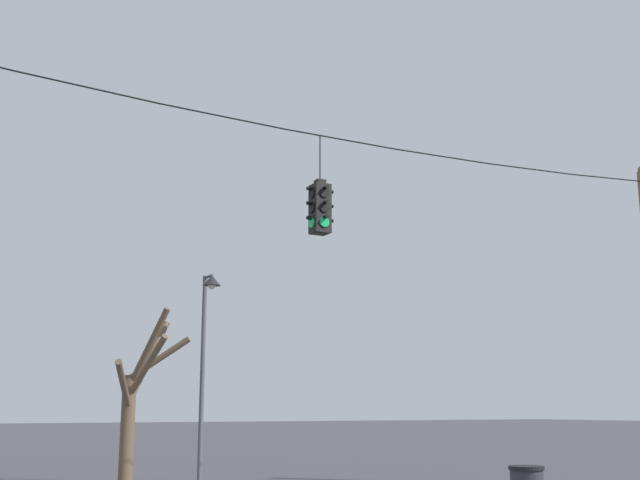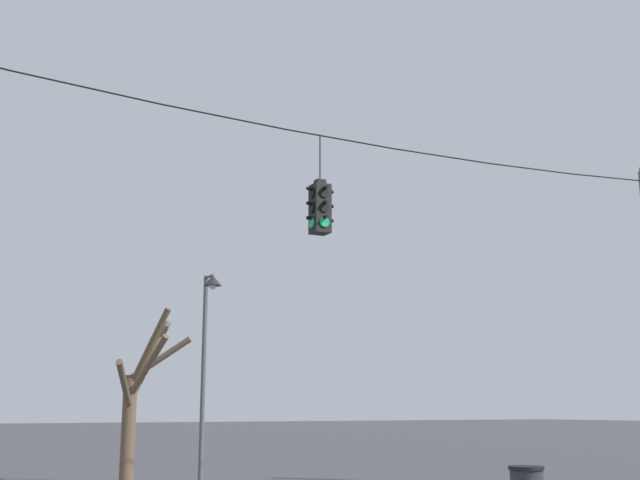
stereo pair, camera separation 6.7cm
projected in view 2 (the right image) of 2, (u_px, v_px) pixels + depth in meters
The scene contains 4 objects.
span_wire at pixel (342, 134), 16.29m from camera, with size 17.78×0.03×0.36m.
traffic_light_over_intersection at pixel (320, 208), 15.72m from camera, with size 0.58×0.58×2.01m.
street_lamp at pixel (208, 332), 20.53m from camera, with size 0.45×0.79×5.27m.
bare_tree at pixel (136, 401), 19.31m from camera, with size 2.11×2.64×4.24m.
Camera 2 is at (-7.70, -13.94, 1.84)m, focal length 45.00 mm.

